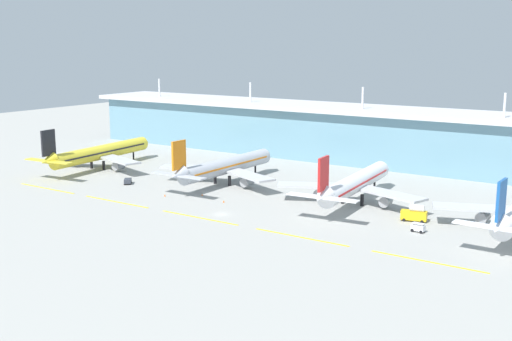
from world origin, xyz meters
TOP-DOWN VIEW (x-y plane):
  - ground_plane at (0.00, 0.00)m, footprint 600.00×600.00m
  - terminal_building at (-0.00, 102.56)m, footprint 288.00×34.00m
  - airliner_nearest at (-82.92, 28.89)m, footprint 48.54×62.98m
  - airliner_near_middle at (-23.94, 33.85)m, footprint 48.80×58.79m
  - airliner_far_middle at (26.98, 33.68)m, footprint 48.60×59.99m
  - taxiway_stripe_west at (-71.00, -6.62)m, footprint 28.00×0.70m
  - taxiway_stripe_mid_west at (-37.00, -6.62)m, footprint 28.00×0.70m
  - taxiway_stripe_centre at (-3.00, -6.62)m, footprint 28.00×0.70m
  - taxiway_stripe_mid_east at (31.00, -6.62)m, footprint 28.00×0.70m
  - taxiway_stripe_east at (65.00, -6.62)m, footprint 28.00×0.70m
  - fuel_truck at (50.13, 24.65)m, footprint 7.58×4.04m
  - baggage_cart at (54.75, 14.96)m, footprint 3.75×2.28m
  - pushback_tug at (-52.98, 14.51)m, footprint 4.67×4.91m
  - safety_cone_left_wingtip at (-29.09, 7.66)m, footprint 0.56×0.56m
  - safety_cone_nose_front at (-19.56, 15.43)m, footprint 0.56×0.56m
  - safety_cone_right_wingtip at (-8.02, 11.96)m, footprint 0.56×0.56m

SIDE VIEW (x-z plane):
  - ground_plane at x=0.00m, z-range 0.00..0.00m
  - taxiway_stripe_west at x=-71.00m, z-range 0.00..0.04m
  - taxiway_stripe_mid_west at x=-37.00m, z-range 0.00..0.04m
  - taxiway_stripe_centre at x=-3.00m, z-range 0.00..0.04m
  - taxiway_stripe_mid_east at x=31.00m, z-range 0.00..0.04m
  - taxiway_stripe_east at x=65.00m, z-range 0.00..0.04m
  - safety_cone_left_wingtip at x=-29.09m, z-range 0.00..0.70m
  - safety_cone_nose_front at x=-19.56m, z-range 0.00..0.70m
  - safety_cone_right_wingtip at x=-8.02m, z-range 0.00..0.70m
  - pushback_tug at x=-52.98m, z-range 0.18..2.03m
  - baggage_cart at x=54.75m, z-range 0.02..2.50m
  - fuel_truck at x=50.13m, z-range -0.21..4.74m
  - airliner_near_middle at x=-23.94m, z-range -3.01..15.89m
  - airliner_far_middle at x=26.98m, z-range -3.01..15.89m
  - airliner_nearest at x=-82.92m, z-range -3.00..15.90m
  - terminal_building at x=0.00m, z-range -4.29..27.80m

